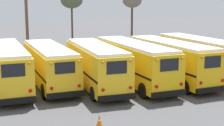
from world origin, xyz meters
TOP-DOWN VIEW (x-y plane):
  - ground_plane at (0.00, 0.00)m, footprint 160.00×160.00m
  - school_bus_0 at (-7.75, 1.01)m, footprint 2.65×10.46m
  - school_bus_1 at (-4.65, 1.03)m, footprint 2.64×9.95m
  - school_bus_2 at (-1.55, -0.81)m, footprint 2.82×9.71m
  - school_bus_3 at (1.55, -0.80)m, footprint 2.73×10.68m
  - school_bus_4 at (4.65, -1.10)m, footprint 2.89×10.38m
  - school_bus_5 at (7.75, -0.62)m, footprint 2.64×10.35m
  - utility_pole at (-4.81, 11.91)m, footprint 1.80×0.31m
  - bare_tree_0 at (9.91, 18.02)m, footprint 2.56×2.56m
  - bare_tree_1 at (2.24, 20.60)m, footprint 2.96×2.96m
  - fence_line at (0.00, 8.03)m, footprint 23.57×0.06m
  - traffic_cone at (-3.95, -8.63)m, footprint 0.36×0.36m

SIDE VIEW (x-z plane):
  - ground_plane at x=0.00m, z-range 0.00..0.00m
  - traffic_cone at x=-3.95m, z-range 0.00..0.69m
  - fence_line at x=0.00m, z-range 0.29..1.71m
  - school_bus_1 at x=-4.65m, z-range 0.14..3.19m
  - school_bus_2 at x=-1.55m, z-range 0.14..3.35m
  - school_bus_0 at x=-7.75m, z-range 0.15..3.35m
  - school_bus_4 at x=4.65m, z-range 0.15..3.38m
  - school_bus_3 at x=1.55m, z-range 0.15..3.38m
  - school_bus_5 at x=7.75m, z-range 0.15..3.44m
  - utility_pole at x=-4.81m, z-range 0.13..8.94m
  - bare_tree_0 at x=9.91m, z-range 2.58..9.89m
  - bare_tree_1 at x=2.24m, z-range 2.59..10.12m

